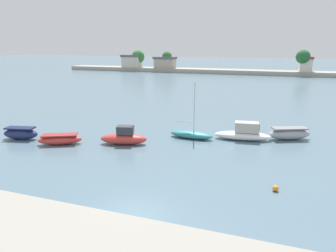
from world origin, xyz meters
TOP-DOWN VIEW (x-y plane):
  - ground_plane at (0.00, 0.00)m, footprint 400.00×400.00m
  - moored_boat_0 at (-16.09, 8.85)m, footprint 3.63×1.95m
  - moored_boat_1 at (-11.48, 8.76)m, footprint 4.08×2.82m
  - moored_boat_2 at (-5.91, 10.72)m, footprint 4.52×2.46m
  - moored_boat_3 at (-0.48, 14.51)m, footprint 4.40×1.60m
  - moored_boat_4 at (4.43, 15.66)m, footprint 5.50×2.20m
  - moored_boat_5 at (8.57, 17.18)m, footprint 4.30×2.81m
  - mooring_buoy_0 at (7.34, 5.46)m, footprint 0.39×0.39m
  - distant_shoreline at (-3.59, 83.63)m, footprint 124.32×6.74m

SIDE VIEW (x-z plane):
  - ground_plane at x=0.00m, z-range 0.00..0.00m
  - mooring_buoy_0 at x=7.34m, z-range 0.00..0.39m
  - moored_boat_3 at x=-0.48m, z-range -2.38..3.17m
  - moored_boat_1 at x=-11.48m, z-range -0.02..0.94m
  - moored_boat_0 at x=-16.09m, z-range -0.02..1.17m
  - moored_boat_5 at x=8.57m, z-range -0.02..1.17m
  - moored_boat_4 at x=4.43m, z-range -0.25..1.51m
  - moored_boat_2 at x=-5.91m, z-range -0.24..1.50m
  - distant_shoreline at x=-3.59m, z-range -2.00..5.86m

